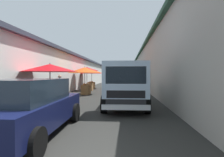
# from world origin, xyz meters

# --- Properties ---
(ground) EXTENTS (90.00, 90.00, 0.00)m
(ground) POSITION_xyz_m (13.50, 0.00, 0.00)
(ground) COLOR #282826
(building_left_whitewash) EXTENTS (49.80, 7.50, 3.76)m
(building_left_whitewash) POSITION_xyz_m (15.75, 7.12, 1.89)
(building_left_whitewash) COLOR silver
(building_left_whitewash) RESTS_ON ground
(building_right_concrete) EXTENTS (49.80, 7.50, 4.87)m
(building_right_concrete) POSITION_xyz_m (15.75, -7.12, 2.44)
(building_right_concrete) COLOR #A39E93
(building_right_concrete) RESTS_ON ground
(fruit_stall_mid_lane) EXTENTS (2.69, 2.69, 2.34)m
(fruit_stall_mid_lane) POSITION_xyz_m (17.42, 2.39, 1.87)
(fruit_stall_mid_lane) COLOR #9E9EA3
(fruit_stall_mid_lane) RESTS_ON ground
(fruit_stall_near_left) EXTENTS (2.37, 2.37, 2.43)m
(fruit_stall_near_left) POSITION_xyz_m (14.67, 2.29, 1.87)
(fruit_stall_near_left) COLOR #9E9EA3
(fruit_stall_near_left) RESTS_ON ground
(fruit_stall_near_right) EXTENTS (2.77, 2.77, 2.27)m
(fruit_stall_near_right) POSITION_xyz_m (11.32, 1.72, 1.78)
(fruit_stall_near_right) COLOR #9E9EA3
(fruit_stall_near_right) RESTS_ON ground
(fruit_stall_far_right) EXTENTS (2.87, 2.87, 2.21)m
(fruit_stall_far_right) POSITION_xyz_m (6.14, 2.31, 1.75)
(fruit_stall_far_right) COLOR #9E9EA3
(fruit_stall_far_right) RESTS_ON ground
(fruit_stall_far_left) EXTENTS (2.48, 2.48, 2.15)m
(fruit_stall_far_left) POSITION_xyz_m (13.75, -1.86, 1.67)
(fruit_stall_far_left) COLOR #9E9EA3
(fruit_stall_far_left) RESTS_ON ground
(hatchback_car) EXTENTS (3.95, 2.00, 1.45)m
(hatchback_car) POSITION_xyz_m (1.69, 0.88, 0.74)
(hatchback_car) COLOR #0F1438
(hatchback_car) RESTS_ON ground
(delivery_truck) EXTENTS (4.96, 2.05, 2.08)m
(delivery_truck) POSITION_xyz_m (5.10, -1.61, 1.04)
(delivery_truck) COLOR black
(delivery_truck) RESTS_ON ground
(vendor_by_crates) EXTENTS (0.56, 0.40, 1.58)m
(vendor_by_crates) POSITION_xyz_m (7.84, 2.46, 0.90)
(vendor_by_crates) COLOR #665B4C
(vendor_by_crates) RESTS_ON ground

